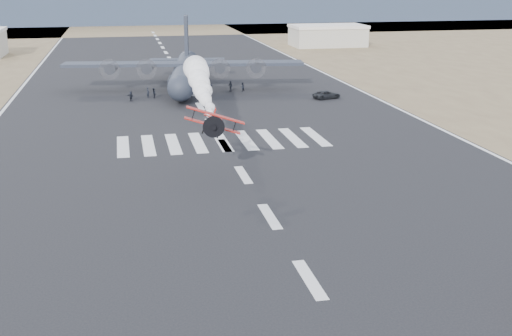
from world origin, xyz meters
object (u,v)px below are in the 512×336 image
object	(u,v)px
crew_c	(188,89)
crew_g	(148,92)
aerobatic_biplane	(214,121)
crew_a	(184,90)
crew_b	(154,93)
crew_e	(211,89)
crew_d	(230,86)
crew_h	(242,87)
crew_f	(131,96)
transport_aircraft	(185,71)
hangar_right	(328,35)
support_vehicle	(327,95)

from	to	relation	value
crew_c	crew_g	distance (m)	7.20
aerobatic_biplane	crew_a	bearing A→B (deg)	91.69
crew_b	crew_e	size ratio (longest dim) A/B	0.98
aerobatic_biplane	crew_c	xyz separation A→B (m)	(2.44, 48.07, -5.16)
crew_g	crew_a	bearing A→B (deg)	-113.91
crew_a	crew_d	bearing A→B (deg)	158.94
crew_e	crew_h	distance (m)	5.92
crew_d	crew_f	bearing A→B (deg)	-95.48
crew_b	crew_f	bearing A→B (deg)	-68.72
crew_f	crew_g	bearing A→B (deg)	91.41
transport_aircraft	aerobatic_biplane	bearing A→B (deg)	-84.52
aerobatic_biplane	crew_b	distance (m)	45.66
crew_c	crew_e	world-z (taller)	crew_e
crew_g	crew_d	bearing A→B (deg)	-110.67
aerobatic_biplane	crew_e	world-z (taller)	aerobatic_biplane
aerobatic_biplane	crew_h	world-z (taller)	aerobatic_biplane
hangar_right	crew_g	size ratio (longest dim) A/B	11.80
support_vehicle	crew_g	xyz separation A→B (m)	(-28.85, 6.90, 0.22)
hangar_right	crew_a	size ratio (longest dim) A/B	11.16
crew_f	crew_h	distance (m)	19.92
transport_aircraft	crew_b	size ratio (longest dim) A/B	24.75
crew_b	crew_g	bearing A→B (deg)	-132.24
crew_b	crew_e	world-z (taller)	crew_e
transport_aircraft	support_vehicle	size ratio (longest dim) A/B	9.03
crew_d	crew_e	world-z (taller)	crew_d
crew_g	crew_c	bearing A→B (deg)	-105.79
crew_b	crew_d	bearing A→B (deg)	102.33
crew_a	aerobatic_biplane	bearing A→B (deg)	52.33
crew_c	crew_g	xyz separation A→B (m)	(-6.88, -2.12, 0.08)
transport_aircraft	crew_d	xyz separation A→B (m)	(7.47, -4.58, -2.20)
crew_e	crew_g	size ratio (longest dim) A/B	1.00
crew_c	aerobatic_biplane	bearing A→B (deg)	155.73
support_vehicle	crew_b	size ratio (longest dim) A/B	2.74
crew_e	crew_b	bearing A→B (deg)	148.29
crew_d	crew_e	distance (m)	4.27
crew_f	crew_c	bearing A→B (deg)	75.93
transport_aircraft	crew_h	distance (m)	11.05
crew_c	crew_h	distance (m)	9.56
crew_d	crew_h	xyz separation A→B (m)	(1.99, -0.62, -0.11)
crew_e	transport_aircraft	bearing A→B (deg)	77.02
crew_d	crew_e	xyz separation A→B (m)	(-3.76, -2.01, -0.05)
crew_c	crew_f	size ratio (longest dim) A/B	0.98
transport_aircraft	crew_e	world-z (taller)	transport_aircraft
aerobatic_biplane	crew_h	bearing A→B (deg)	79.84
crew_b	crew_g	world-z (taller)	crew_g
transport_aircraft	crew_c	world-z (taller)	transport_aircraft
crew_e	crew_a	bearing A→B (deg)	139.56
crew_c	crew_h	bearing A→B (deg)	-109.01
hangar_right	crew_f	world-z (taller)	hangar_right
aerobatic_biplane	transport_aircraft	xyz separation A→B (m)	(2.53, 53.67, -2.84)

